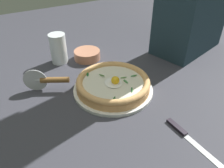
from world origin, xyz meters
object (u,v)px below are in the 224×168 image
Objects in this scene: side_bowl at (87,55)px; table_knife at (187,136)px; drinking_glass at (59,51)px; pizza_cutter at (48,80)px; pizza at (112,84)px.

side_bowl is 0.59m from table_knife.
drinking_glass reaches higher than table_knife.
pizza_cutter is 0.22m from drinking_glass.
drinking_glass is (0.32, 0.10, 0.02)m from pizza.
drinking_glass is (0.63, 0.18, 0.05)m from table_knife.
side_bowl is 0.90× the size of drinking_glass.
table_knife is 1.73× the size of drinking_glass.
pizza is 0.28m from side_bowl.
pizza_cutter is (-0.15, 0.23, 0.02)m from side_bowl.
side_bowl is at bearing -106.81° from drinking_glass.
drinking_glass reaches higher than pizza_cutter.
pizza_cutter is at bearing 33.08° from table_knife.
pizza is 2.28× the size of side_bowl.
pizza_cutter is 1.17× the size of drinking_glass.
pizza_cutter is 0.52m from table_knife.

